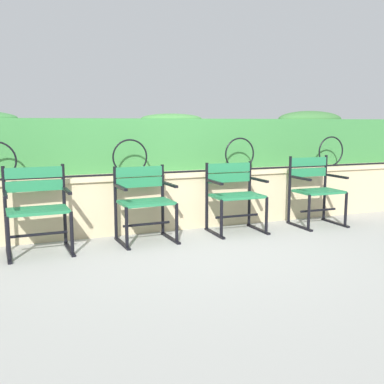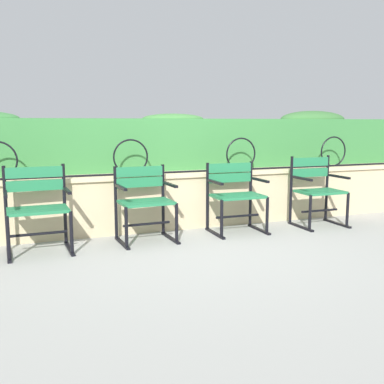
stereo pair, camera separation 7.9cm
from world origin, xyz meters
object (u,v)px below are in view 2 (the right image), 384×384
park_chair_centre_right (235,194)px  park_chair_rightmost (317,189)px  park_chair_centre_left (144,200)px  park_chair_leftmost (37,206)px

park_chair_centre_right → park_chair_rightmost: size_ratio=0.94×
park_chair_centre_left → park_chair_centre_right: (1.13, 0.02, 0.00)m
park_chair_leftmost → park_chair_centre_left: bearing=2.2°
park_chair_leftmost → park_chair_rightmost: size_ratio=1.00×
park_chair_centre_right → park_chair_centre_left: bearing=-179.0°
park_chair_centre_left → park_chair_centre_right: bearing=1.0°
park_chair_centre_left → park_chair_rightmost: size_ratio=0.94×
park_chair_rightmost → park_chair_leftmost: bearing=180.0°
park_chair_leftmost → park_chair_centre_left: 1.12m
park_chair_centre_right → park_chair_leftmost: bearing=-178.4°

